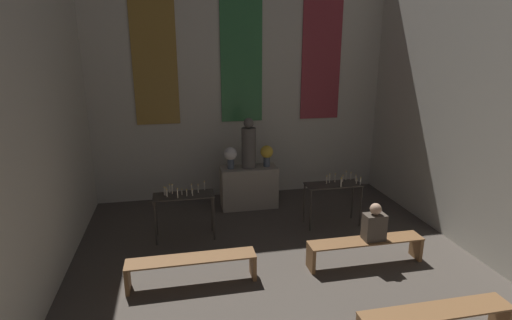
% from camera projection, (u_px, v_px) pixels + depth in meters
% --- Properties ---
extents(wall_back, '(7.22, 0.16, 5.82)m').
position_uv_depth(wall_back, '(241.00, 75.00, 9.40)').
color(wall_back, beige).
rests_on(wall_back, ground_plane).
extents(altar, '(1.28, 0.57, 0.95)m').
position_uv_depth(altar, '(249.00, 187.00, 9.19)').
color(altar, gray).
rests_on(altar, ground_plane).
extents(statue, '(0.32, 0.32, 1.13)m').
position_uv_depth(statue, '(249.00, 145.00, 8.92)').
color(statue, '#5B5651').
rests_on(statue, altar).
extents(flower_vase_left, '(0.29, 0.29, 0.49)m').
position_uv_depth(flower_vase_left, '(230.00, 155.00, 8.90)').
color(flower_vase_left, '#4C5666').
rests_on(flower_vase_left, altar).
extents(flower_vase_right, '(0.29, 0.29, 0.49)m').
position_uv_depth(flower_vase_right, '(267.00, 153.00, 9.06)').
color(flower_vase_right, '#4C5666').
rests_on(flower_vase_right, altar).
extents(candle_rack_left, '(1.14, 0.46, 1.09)m').
position_uv_depth(candle_rack_left, '(184.00, 201.00, 7.58)').
color(candle_rack_left, '#332D28').
rests_on(candle_rack_left, ground_plane).
extents(candle_rack_right, '(1.14, 0.46, 1.09)m').
position_uv_depth(candle_rack_right, '(334.00, 190.00, 8.18)').
color(candle_rack_right, '#332D28').
rests_on(candle_rack_right, ground_plane).
extents(pew_second_right, '(2.00, 0.36, 0.44)m').
position_uv_depth(pew_second_right, '(436.00, 318.00, 4.98)').
color(pew_second_right, brown).
rests_on(pew_second_right, ground_plane).
extents(pew_back_left, '(2.00, 0.36, 0.44)m').
position_uv_depth(pew_back_left, '(192.00, 265.00, 6.20)').
color(pew_back_left, brown).
rests_on(pew_back_left, ground_plane).
extents(pew_back_right, '(2.00, 0.36, 0.44)m').
position_uv_depth(pew_back_right, '(365.00, 246.00, 6.77)').
color(pew_back_right, brown).
rests_on(pew_back_right, ground_plane).
extents(person_seated, '(0.36, 0.24, 0.65)m').
position_uv_depth(person_seated, '(374.00, 224.00, 6.69)').
color(person_seated, '#4C4238').
rests_on(person_seated, pew_back_right).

